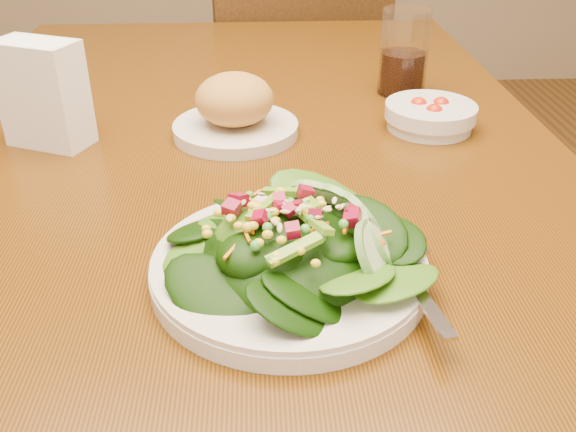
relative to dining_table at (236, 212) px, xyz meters
name	(u,v)px	position (x,y,z in m)	size (l,w,h in m)	color
dining_table	(236,212)	(0.00, 0.00, 0.00)	(0.90, 1.40, 0.75)	#572F0A
chair_far	(290,80)	(0.13, 0.92, -0.11)	(0.56, 0.56, 1.02)	#4B2F10
salad_plate	(299,253)	(0.07, -0.30, 0.13)	(0.26, 0.26, 0.07)	silver
bread_plate	(235,111)	(0.00, 0.04, 0.14)	(0.17, 0.17, 0.09)	silver
tomato_bowl	(430,116)	(0.28, 0.05, 0.12)	(0.13, 0.13, 0.04)	silver
drinking_glass	(403,58)	(0.27, 0.20, 0.16)	(0.08, 0.08, 0.13)	silver
napkin_holder	(43,91)	(-0.25, 0.03, 0.17)	(0.12, 0.10, 0.14)	white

